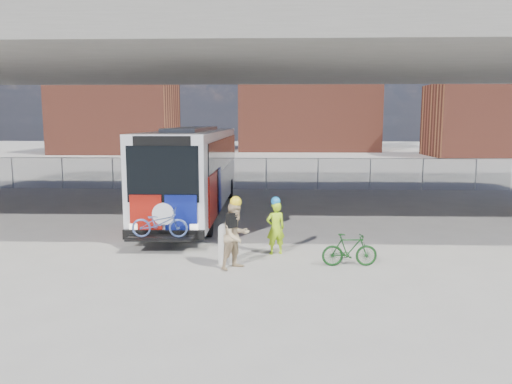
{
  "coord_description": "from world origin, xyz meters",
  "views": [
    {
      "loc": [
        1.4,
        -16.77,
        3.97
      ],
      "look_at": [
        0.83,
        -0.25,
        1.6
      ],
      "focal_mm": 35.0,
      "sensor_mm": 36.0,
      "label": 1
    }
  ],
  "objects_px": {
    "bus": "(194,165)",
    "bollard": "(224,242)",
    "bike_parked": "(350,250)",
    "cyclist_tan": "(236,235)",
    "cyclist_hivis": "(276,227)"
  },
  "relations": [
    {
      "from": "cyclist_hivis",
      "to": "cyclist_tan",
      "type": "xyz_separation_m",
      "value": [
        -1.08,
        -1.53,
        0.1
      ]
    },
    {
      "from": "cyclist_tan",
      "to": "bike_parked",
      "type": "height_order",
      "value": "cyclist_tan"
    },
    {
      "from": "bus",
      "to": "bike_parked",
      "type": "distance_m",
      "value": 9.67
    },
    {
      "from": "bollard",
      "to": "cyclist_tan",
      "type": "relative_size",
      "value": 0.58
    },
    {
      "from": "bus",
      "to": "cyclist_tan",
      "type": "height_order",
      "value": "bus"
    },
    {
      "from": "cyclist_tan",
      "to": "bike_parked",
      "type": "bearing_deg",
      "value": -38.76
    },
    {
      "from": "bike_parked",
      "to": "cyclist_hivis",
      "type": "bearing_deg",
      "value": 56.25
    },
    {
      "from": "cyclist_tan",
      "to": "bollard",
      "type": "bearing_deg",
      "value": 86.73
    },
    {
      "from": "bus",
      "to": "cyclist_hivis",
      "type": "xyz_separation_m",
      "value": [
        3.48,
        -6.58,
        -1.27
      ]
    },
    {
      "from": "cyclist_hivis",
      "to": "bike_parked",
      "type": "distance_m",
      "value": 2.39
    },
    {
      "from": "bus",
      "to": "bollard",
      "type": "distance_m",
      "value": 8.08
    },
    {
      "from": "cyclist_hivis",
      "to": "bike_parked",
      "type": "relative_size",
      "value": 1.15
    },
    {
      "from": "bus",
      "to": "cyclist_tan",
      "type": "distance_m",
      "value": 8.54
    },
    {
      "from": "bike_parked",
      "to": "bollard",
      "type": "bearing_deg",
      "value": 85.29
    },
    {
      "from": "bollard",
      "to": "bike_parked",
      "type": "bearing_deg",
      "value": -1.65
    }
  ]
}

